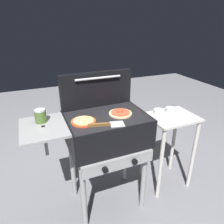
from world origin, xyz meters
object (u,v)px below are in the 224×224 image
Objects in this scene: grill at (105,132)px; topping_bowl_near at (171,110)px; spatula at (107,125)px; sauce_jar at (40,116)px; pizza_pepperoni at (120,113)px; prep_table at (170,137)px; pizza_cheese at (84,121)px; topping_bowl_far at (159,112)px.

grill is 9.78× the size of topping_bowl_near.
sauce_jar is at bearing 150.71° from spatula.
topping_bowl_near is (0.59, 0.11, -0.11)m from pizza_pepperoni.
sauce_jar reaches higher than topping_bowl_near.
pizza_pepperoni is 0.24× the size of prep_table.
pizza_pepperoni is 0.65m from prep_table.
spatula is at bearing -141.20° from pizza_pepperoni.
grill is 9.58× the size of sauce_jar.
pizza_cheese is 0.24× the size of prep_table.
prep_table is 7.75× the size of topping_bowl_far.
topping_bowl_near and topping_bowl_far have the same top height.
prep_table is (1.14, -0.08, -0.40)m from sauce_jar.
grill is at bearing 171.52° from pizza_pepperoni.
prep_table is at bearing -115.03° from topping_bowl_near.
topping_bowl_far is (0.46, 0.12, -0.11)m from pizza_pepperoni.
pizza_pepperoni is 0.61m from sauce_jar.
pizza_pepperoni is 0.69× the size of spatula.
pizza_cheese is 0.32m from sauce_jar.
prep_table is (0.67, 0.00, -0.21)m from grill.
pizza_pepperoni reaches higher than topping_bowl_near.
sauce_jar reaches higher than spatula.
grill is 0.70m from prep_table.
spatula is at bearing -38.97° from pizza_cheese.
pizza_cheese is 0.79m from topping_bowl_far.
sauce_jar is (-0.47, 0.08, 0.19)m from grill.
topping_bowl_near reaches higher than prep_table.
grill is 0.22m from spatula.
grill is 0.59m from topping_bowl_far.
spatula reaches higher than prep_table.
pizza_pepperoni is at bearing -165.83° from topping_bowl_far.
sauce_jar is (-0.60, 0.10, 0.04)m from pizza_pepperoni.
prep_table is at bearing 2.44° from pizza_pepperoni.
topping_bowl_near is at bearing 64.97° from prep_table.
prep_table is (0.72, 0.16, -0.36)m from spatula.
pizza_cheese is at bearing -176.64° from prep_table.
topping_bowl_near is at bearing 17.84° from spatula.
sauce_jar is 1.07m from topping_bowl_far.
grill is at bearing 14.03° from pizza_cheese.
topping_bowl_far is at bearing 175.21° from topping_bowl_near.
topping_bowl_far is at bearing 9.40° from grill.
prep_table is 0.26m from topping_bowl_near.
sauce_jar is 0.49m from spatula.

